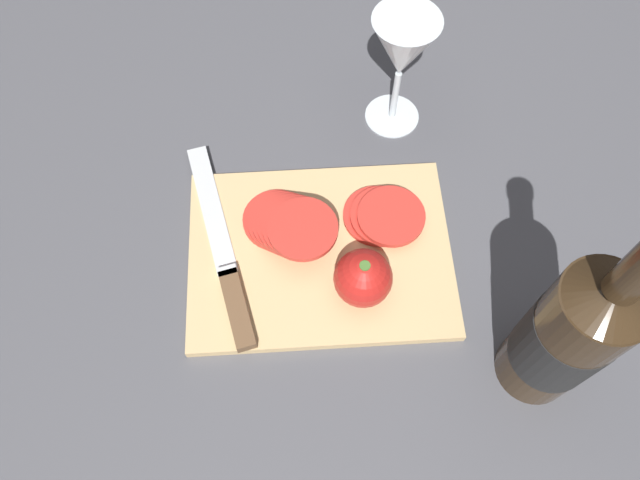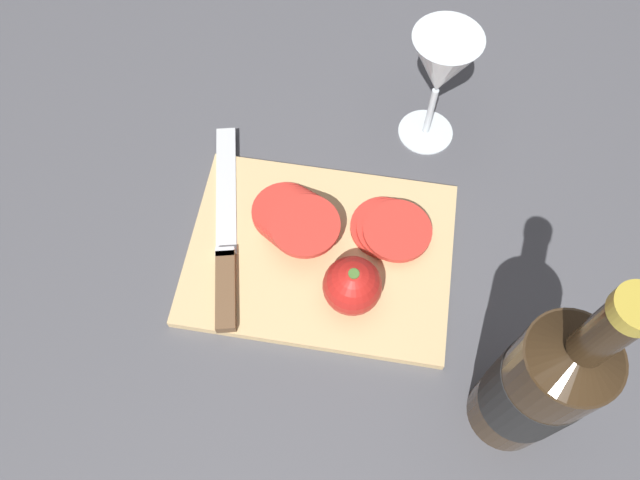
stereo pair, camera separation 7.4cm
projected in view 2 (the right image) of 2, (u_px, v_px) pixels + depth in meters
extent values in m
plane|color=#4C4C51|center=(329.00, 276.00, 0.77)|extent=(3.00, 3.00, 0.00)
cube|color=tan|center=(320.00, 253.00, 0.77)|extent=(0.32, 0.24, 0.01)
cylinder|color=#332314|center=(534.00, 389.00, 0.59)|extent=(0.08, 0.08, 0.22)
cone|color=#332314|center=(581.00, 353.00, 0.49)|extent=(0.08, 0.08, 0.02)
cylinder|color=#332314|center=(607.00, 332.00, 0.44)|extent=(0.03, 0.03, 0.08)
cylinder|color=#B29933|center=(637.00, 308.00, 0.40)|extent=(0.04, 0.04, 0.01)
cylinder|color=black|center=(533.00, 390.00, 0.60)|extent=(0.09, 0.09, 0.09)
cylinder|color=silver|center=(425.00, 131.00, 0.86)|extent=(0.08, 0.08, 0.00)
cylinder|color=silver|center=(430.00, 111.00, 0.82)|extent=(0.01, 0.01, 0.08)
cone|color=silver|center=(442.00, 65.00, 0.75)|extent=(0.08, 0.08, 0.09)
cone|color=beige|center=(438.00, 80.00, 0.77)|extent=(0.03, 0.03, 0.04)
sphere|color=red|center=(352.00, 286.00, 0.71)|extent=(0.07, 0.07, 0.07)
cylinder|color=#47702D|center=(354.00, 275.00, 0.68)|extent=(0.01, 0.01, 0.01)
cube|color=silver|center=(226.00, 188.00, 0.81)|extent=(0.07, 0.19, 0.00)
cube|color=silver|center=(226.00, 253.00, 0.76)|extent=(0.03, 0.02, 0.01)
cube|color=brown|center=(226.00, 291.00, 0.73)|extent=(0.05, 0.10, 0.01)
cylinder|color=red|center=(285.00, 212.00, 0.79)|extent=(0.08, 0.08, 0.01)
cylinder|color=red|center=(289.00, 215.00, 0.78)|extent=(0.08, 0.08, 0.01)
cylinder|color=red|center=(293.00, 217.00, 0.77)|extent=(0.08, 0.08, 0.01)
cylinder|color=red|center=(297.00, 220.00, 0.76)|extent=(0.08, 0.08, 0.01)
cylinder|color=red|center=(301.00, 223.00, 0.75)|extent=(0.08, 0.08, 0.01)
cylinder|color=red|center=(305.00, 225.00, 0.74)|extent=(0.08, 0.08, 0.01)
cylinder|color=red|center=(384.00, 227.00, 0.78)|extent=(0.08, 0.08, 0.01)
cylinder|color=red|center=(391.00, 229.00, 0.77)|extent=(0.08, 0.08, 0.01)
cylinder|color=red|center=(397.00, 230.00, 0.76)|extent=(0.08, 0.08, 0.01)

